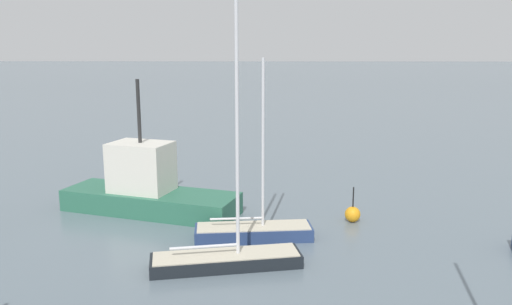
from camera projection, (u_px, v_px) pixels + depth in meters
name	position (u px, v px, depth m)	size (l,w,h in m)	color
sailboat_2	(226.00, 254.00, 17.22)	(5.29, 2.27, 9.81)	black
sailboat_3	(254.00, 230.00, 19.82)	(4.70, 1.80, 7.03)	navy
fishing_boat_3	(147.00, 189.00, 22.98)	(8.46, 4.73, 6.04)	#2D6B51
channel_buoy_1	(353.00, 214.00, 21.77)	(0.67, 0.67, 1.55)	orange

